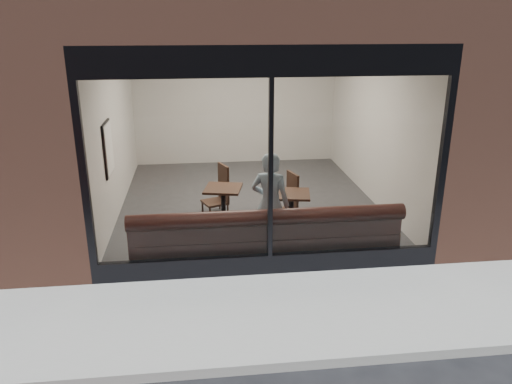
{
  "coord_description": "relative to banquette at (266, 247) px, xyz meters",
  "views": [
    {
      "loc": [
        -0.96,
        -4.34,
        3.51
      ],
      "look_at": [
        -0.16,
        2.4,
        1.14
      ],
      "focal_mm": 35.0,
      "sensor_mm": 36.0,
      "label": 1
    }
  ],
  "objects": [
    {
      "name": "ground",
      "position": [
        0.0,
        -2.45,
        -0.23
      ],
      "size": [
        120.0,
        120.0,
        0.0
      ],
      "primitive_type": "plane",
      "color": "black",
      "rests_on": "ground"
    },
    {
      "name": "sidewalk_near",
      "position": [
        0.0,
        -1.45,
        -0.22
      ],
      "size": [
        40.0,
        2.0,
        0.01
      ],
      "primitive_type": "cube",
      "color": "gray",
      "rests_on": "ground"
    },
    {
      "name": "kerb_near",
      "position": [
        0.0,
        -2.5,
        -0.17
      ],
      "size": [
        40.0,
        0.1,
        0.12
      ],
      "primitive_type": "cube",
      "color": "gray",
      "rests_on": "ground"
    },
    {
      "name": "host_building_pier_left",
      "position": [
        -3.75,
        5.55,
        1.38
      ],
      "size": [
        2.5,
        12.0,
        3.2
      ],
      "primitive_type": "cube",
      "color": "brown",
      "rests_on": "ground"
    },
    {
      "name": "host_building_pier_right",
      "position": [
        3.75,
        5.55,
        1.38
      ],
      "size": [
        2.5,
        12.0,
        3.2
      ],
      "primitive_type": "cube",
      "color": "brown",
      "rests_on": "ground"
    },
    {
      "name": "host_building_backfill",
      "position": [
        0.0,
        8.55,
        1.38
      ],
      "size": [
        5.0,
        6.0,
        3.2
      ],
      "primitive_type": "cube",
      "color": "brown",
      "rests_on": "ground"
    },
    {
      "name": "cafe_floor",
      "position": [
        0.0,
        2.55,
        -0.21
      ],
      "size": [
        6.0,
        6.0,
        0.0
      ],
      "primitive_type": "plane",
      "color": "#2D2D30",
      "rests_on": "ground"
    },
    {
      "name": "cafe_ceiling",
      "position": [
        0.0,
        2.55,
        2.97
      ],
      "size": [
        6.0,
        6.0,
        0.0
      ],
      "primitive_type": "plane",
      "rotation": [
        3.14,
        0.0,
        0.0
      ],
      "color": "white",
      "rests_on": "host_building_upper"
    },
    {
      "name": "cafe_wall_back",
      "position": [
        0.0,
        5.54,
        1.37
      ],
      "size": [
        5.0,
        0.0,
        5.0
      ],
      "primitive_type": "plane",
      "rotation": [
        1.57,
        0.0,
        0.0
      ],
      "color": "beige",
      "rests_on": "ground"
    },
    {
      "name": "cafe_wall_left",
      "position": [
        -2.49,
        2.55,
        1.37
      ],
      "size": [
        0.0,
        6.0,
        6.0
      ],
      "primitive_type": "plane",
      "rotation": [
        1.57,
        0.0,
        1.57
      ],
      "color": "beige",
      "rests_on": "ground"
    },
    {
      "name": "cafe_wall_right",
      "position": [
        2.49,
        2.55,
        1.37
      ],
      "size": [
        0.0,
        6.0,
        6.0
      ],
      "primitive_type": "plane",
      "rotation": [
        1.57,
        0.0,
        -1.57
      ],
      "color": "beige",
      "rests_on": "ground"
    },
    {
      "name": "storefront_kick",
      "position": [
        0.0,
        -0.4,
        -0.08
      ],
      "size": [
        5.0,
        0.1,
        0.3
      ],
      "primitive_type": "cube",
      "color": "black",
      "rests_on": "ground"
    },
    {
      "name": "storefront_header",
      "position": [
        0.0,
        -0.4,
        2.77
      ],
      "size": [
        5.0,
        0.1,
        0.4
      ],
      "primitive_type": "cube",
      "color": "black",
      "rests_on": "host_building_upper"
    },
    {
      "name": "storefront_mullion",
      "position": [
        0.0,
        -0.4,
        1.32
      ],
      "size": [
        0.06,
        0.1,
        2.5
      ],
      "primitive_type": "cube",
      "color": "black",
      "rests_on": "storefront_kick"
    },
    {
      "name": "storefront_glass",
      "position": [
        0.0,
        -0.43,
        1.33
      ],
      "size": [
        4.8,
        0.0,
        4.8
      ],
      "primitive_type": "plane",
      "rotation": [
        1.57,
        0.0,
        0.0
      ],
      "color": "white",
      "rests_on": "storefront_kick"
    },
    {
      "name": "banquette",
      "position": [
        0.0,
        0.0,
        0.0
      ],
      "size": [
        4.0,
        0.55,
        0.45
      ],
      "primitive_type": "cube",
      "color": "#331213",
      "rests_on": "cafe_floor"
    },
    {
      "name": "person",
      "position": [
        0.1,
        0.26,
        0.6
      ],
      "size": [
        0.71,
        0.6,
        1.64
      ],
      "primitive_type": "imported",
      "rotation": [
        0.0,
        0.0,
        2.74
      ],
      "color": "#97B4C7",
      "rests_on": "cafe_floor"
    },
    {
      "name": "cafe_table_left",
      "position": [
        -0.56,
        1.33,
        0.52
      ],
      "size": [
        0.73,
        0.73,
        0.04
      ],
      "primitive_type": "cube",
      "rotation": [
        0.0,
        0.0,
        -0.22
      ],
      "color": "black",
      "rests_on": "cafe_floor"
    },
    {
      "name": "cafe_table_right",
      "position": [
        0.55,
        0.91,
        0.52
      ],
      "size": [
        0.7,
        0.7,
        0.04
      ],
      "primitive_type": "cube",
      "rotation": [
        0.0,
        0.0,
        -0.18
      ],
      "color": "black",
      "rests_on": "cafe_floor"
    },
    {
      "name": "cafe_chair_left",
      "position": [
        -0.69,
        2.02,
        0.01
      ],
      "size": [
        0.54,
        0.54,
        0.04
      ],
      "primitive_type": "cube",
      "rotation": [
        0.0,
        0.0,
        3.52
      ],
      "color": "black",
      "rests_on": "cafe_floor"
    },
    {
      "name": "cafe_chair_right",
      "position": [
        0.49,
        1.36,
        0.01
      ],
      "size": [
        0.51,
        0.51,
        0.04
      ],
      "primitive_type": "cube",
      "rotation": [
        0.0,
        0.0,
        3.43
      ],
      "color": "black",
      "rests_on": "cafe_floor"
    },
    {
      "name": "wall_poster",
      "position": [
        -2.45,
        1.57,
        1.22
      ],
      "size": [
        0.02,
        0.63,
        0.84
      ],
      "primitive_type": "cube",
      "color": "white",
      "rests_on": "cafe_wall_left"
    }
  ]
}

